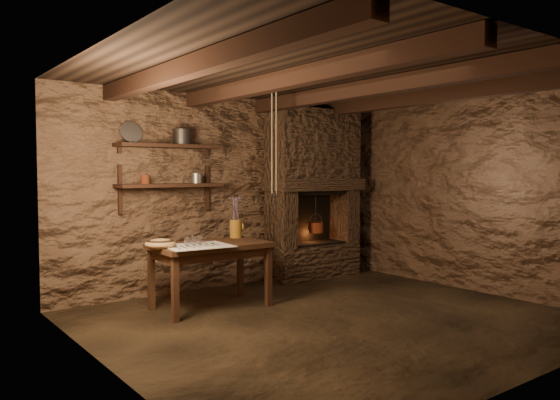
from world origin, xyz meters
TOP-DOWN VIEW (x-y plane):
  - floor at (0.00, 0.00)m, footprint 4.50×4.50m
  - back_wall at (0.00, 2.00)m, footprint 4.50×0.04m
  - front_wall at (0.00, -2.00)m, footprint 4.50×0.04m
  - left_wall at (-2.25, 0.00)m, footprint 0.04×4.00m
  - right_wall at (2.25, 0.00)m, footprint 0.04×4.00m
  - ceiling at (0.00, 0.00)m, footprint 4.50×4.00m
  - beam_far_left at (-1.50, 0.00)m, footprint 0.14×3.95m
  - beam_mid_left at (-0.50, 0.00)m, footprint 0.14×3.95m
  - beam_mid_right at (0.50, 0.00)m, footprint 0.14×3.95m
  - beam_far_right at (1.50, 0.00)m, footprint 0.14×3.95m
  - shelf_lower at (-0.85, 1.84)m, footprint 1.25×0.30m
  - shelf_upper at (-0.85, 1.84)m, footprint 1.25×0.30m
  - hearth at (1.25, 1.77)m, footprint 1.43×0.51m
  - work_table at (-0.74, 1.12)m, footprint 1.23×0.72m
  - linen_cloth at (-0.97, 0.98)m, footprint 0.70×0.58m
  - pewter_cutlery_row at (-0.97, 0.96)m, footprint 0.56×0.26m
  - drinking_glasses at (-0.95, 1.10)m, footprint 0.21×0.06m
  - stoneware_jug at (-0.27, 1.36)m, footprint 0.18×0.18m
  - wooden_bowl at (-1.32, 1.11)m, footprint 0.39×0.39m
  - iron_stockpot at (-0.70, 1.84)m, footprint 0.21×0.21m
  - tin_pan at (-1.28, 1.94)m, footprint 0.25×0.11m
  - small_kettle at (-0.51, 1.84)m, footprint 0.19×0.15m
  - rusty_tin at (-1.16, 1.84)m, footprint 0.11×0.11m
  - red_pot at (1.25, 1.72)m, footprint 0.25×0.25m
  - hanging_ropes at (0.05, 1.05)m, footprint 0.08×0.08m

SIDE VIEW (x-z plane):
  - floor at x=0.00m, z-range 0.00..0.00m
  - work_table at x=-0.74m, z-range 0.03..0.72m
  - linen_cloth at x=-0.97m, z-range 0.70..0.71m
  - red_pot at x=1.25m, z-range 0.43..0.97m
  - pewter_cutlery_row at x=-0.97m, z-range 0.71..0.72m
  - wooden_bowl at x=-1.32m, z-range 0.68..0.79m
  - drinking_glasses at x=-0.95m, z-range 0.71..0.79m
  - stoneware_jug at x=-0.27m, z-range 0.66..1.14m
  - back_wall at x=0.00m, z-range 0.00..2.40m
  - front_wall at x=0.00m, z-range 0.00..2.40m
  - left_wall at x=-2.25m, z-range 0.00..2.40m
  - right_wall at x=2.25m, z-range 0.00..2.40m
  - hearth at x=1.25m, z-range 0.08..2.38m
  - shelf_lower at x=-0.85m, z-range 1.28..1.32m
  - rusty_tin at x=-1.16m, z-range 1.32..1.42m
  - small_kettle at x=-0.51m, z-range 1.29..1.47m
  - shelf_upper at x=-0.85m, z-range 1.73..1.77m
  - hanging_ropes at x=0.05m, z-range 1.20..2.40m
  - iron_stockpot at x=-0.70m, z-range 1.77..1.93m
  - tin_pan at x=-1.28m, z-range 1.77..2.02m
  - beam_far_left at x=-1.50m, z-range 2.23..2.39m
  - beam_mid_left at x=-0.50m, z-range 2.23..2.39m
  - beam_mid_right at x=0.50m, z-range 2.23..2.39m
  - beam_far_right at x=1.50m, z-range 2.23..2.39m
  - ceiling at x=0.00m, z-range 2.38..2.42m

